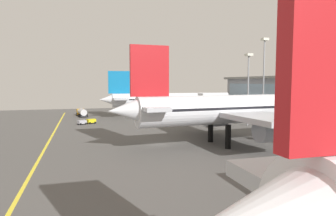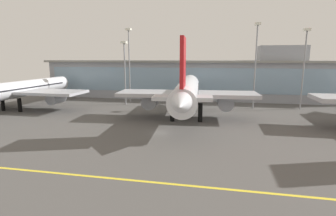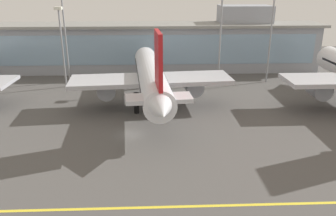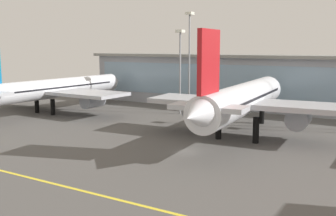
# 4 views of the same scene
# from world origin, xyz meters

# --- Properties ---
(ground_plane) EXTENTS (180.00, 180.00, 0.00)m
(ground_plane) POSITION_xyz_m (0.00, 0.00, 0.00)
(ground_plane) COLOR #514F4C
(taxiway_centreline_stripe) EXTENTS (144.00, 0.50, 0.01)m
(taxiway_centreline_stripe) POSITION_xyz_m (0.00, -22.00, 0.01)
(taxiway_centreline_stripe) COLOR yellow
(taxiway_centreline_stripe) RESTS_ON ground
(terminal_building) EXTENTS (114.45, 14.00, 19.85)m
(terminal_building) POSITION_xyz_m (1.53, 49.66, 7.83)
(terminal_building) COLOR #9399A3
(terminal_building) RESTS_ON ground
(airliner_near_right) EXTENTS (35.86, 49.96, 19.32)m
(airliner_near_right) POSITION_xyz_m (3.98, 14.34, 7.08)
(airliner_near_right) COLOR black
(airliner_near_right) RESTS_ON ground
(apron_light_mast_west) EXTENTS (1.80, 1.80, 20.88)m
(apron_light_mast_west) POSITION_xyz_m (-19.10, 31.61, 13.93)
(apron_light_mast_west) COLOR gray
(apron_light_mast_west) RESTS_ON ground
(apron_light_mast_centre) EXTENTS (1.80, 1.80, 25.82)m
(apron_light_mast_centre) POSITION_xyz_m (22.39, 32.78, 16.67)
(apron_light_mast_centre) COLOR gray
(apron_light_mast_centre) RESTS_ON ground
(apron_light_mast_east) EXTENTS (1.80, 1.80, 24.04)m
(apron_light_mast_east) POSITION_xyz_m (36.48, 34.35, 15.69)
(apron_light_mast_east) COLOR gray
(apron_light_mast_east) RESTS_ON ground
(apron_light_mast_far_east) EXTENTS (1.80, 1.80, 25.50)m
(apron_light_mast_far_east) POSITION_xyz_m (-19.35, 36.86, 16.49)
(apron_light_mast_far_east) COLOR gray
(apron_light_mast_far_east) RESTS_ON ground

